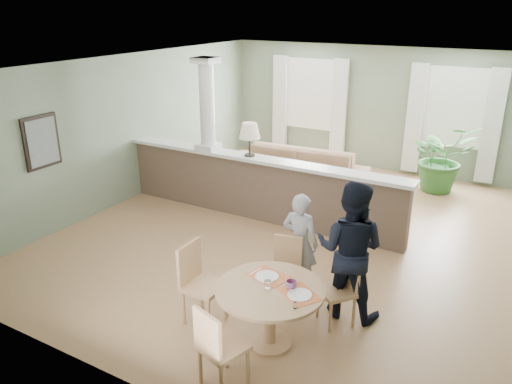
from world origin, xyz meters
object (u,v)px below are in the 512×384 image
Objects in this scene: chair_far_man at (342,286)px; chair_side at (198,280)px; chair_far_boy at (286,266)px; man_person at (350,250)px; dining_table at (271,300)px; houseplant at (441,157)px; sofa at (293,173)px; chair_near at (217,345)px; child_person at (300,243)px.

chair_side is at bearing -112.21° from chair_far_man.
chair_far_boy is 0.87m from man_person.
chair_far_man reaches higher than dining_table.
chair_far_boy is 0.86× the size of chair_side.
houseplant is at bearing 127.65° from chair_far_man.
chair_far_man is at bearing 57.07° from dining_table.
chair_side is 0.57× the size of man_person.
chair_far_man is at bearing -61.04° from sofa.
sofa is at bearing 112.71° from dining_table.
chair_near is 1.97m from man_person.
child_person is (-0.73, 0.39, 0.21)m from chair_far_man.
man_person reaches higher than chair_far_man.
chair_far_man is at bearing 152.03° from child_person.
chair_far_man is 1.76m from chair_near.
chair_far_man is at bearing 86.19° from man_person.
man_person is at bearing 165.15° from child_person.
child_person reaches higher than chair_far_man.
chair_side is (0.89, -4.40, 0.13)m from sofa.
houseplant reaches higher than child_person.
dining_table is 0.86m from chair_near.
chair_far_man is at bearing -93.36° from chair_near.
chair_side is 0.72× the size of child_person.
man_person is at bearing -91.30° from chair_near.
houseplant reaches higher than chair_side.
chair_far_boy is (-0.26, 0.89, -0.10)m from dining_table.
sofa reaches higher than dining_table.
dining_table is 0.87× the size of child_person.
houseplant is 4.85m from child_person.
houseplant is 4.97m from man_person.
chair_side is at bearing -82.79° from sofa.
houseplant is 1.52× the size of chair_near.
sofa is 1.65× the size of man_person.
houseplant is at bearing -99.75° from child_person.
child_person is (-0.86, -4.77, -0.01)m from houseplant.
chair_side is at bearing -27.49° from chair_near.
sofa is 3.35× the size of chair_far_boy.
chair_far_boy is at bearing -67.61° from chair_near.
man_person is (2.36, -3.41, 0.44)m from sofa.
sofa is 4.17m from man_person.
sofa is at bearing 162.29° from chair_far_man.
dining_table is 1.40× the size of chair_far_boy.
dining_table is at bearing 58.99° from man_person.
houseplant is 5.17m from chair_far_man.
chair_side is 1.80m from man_person.
chair_side is (-1.46, -0.80, 0.07)m from chair_far_man.
chair_side is (-1.60, -5.96, -0.15)m from houseplant.
houseplant is 6.85m from chair_near.
houseplant reaches higher than chair_far_man.
chair_far_boy is 0.36m from child_person.
sofa is 4.30m from chair_far_man.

